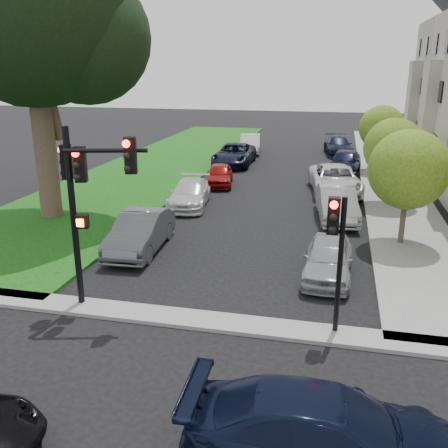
% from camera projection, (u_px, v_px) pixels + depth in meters
% --- Properties ---
extents(ground, '(140.00, 140.00, 0.00)m').
position_uv_depth(ground, '(179.00, 361.00, 12.34)').
color(ground, black).
rests_on(ground, ground).
extents(grass_strip, '(8.00, 44.00, 0.12)m').
position_uv_depth(grass_strip, '(163.00, 164.00, 36.52)').
color(grass_strip, black).
rests_on(grass_strip, ground).
extents(sidewalk_right, '(3.50, 44.00, 0.12)m').
position_uv_depth(sidewalk_right, '(387.00, 174.00, 33.15)').
color(sidewalk_right, gray).
rests_on(sidewalk_right, ground).
extents(sidewalk_cross, '(60.00, 1.00, 0.12)m').
position_uv_depth(sidewalk_cross, '(200.00, 320.00, 14.18)').
color(sidewalk_cross, gray).
rests_on(sidewalk_cross, ground).
extents(eucalyptus, '(9.72, 8.82, 13.77)m').
position_uv_depth(eucalyptus, '(28.00, 4.00, 20.97)').
color(eucalyptus, '#39261C').
rests_on(eucalyptus, ground).
extents(small_tree_a, '(3.12, 3.12, 4.68)m').
position_uv_depth(small_tree_a, '(409.00, 170.00, 19.31)').
color(small_tree_a, '#39261C').
rests_on(small_tree_a, ground).
extents(small_tree_b, '(3.00, 3.00, 4.50)m').
position_uv_depth(small_tree_b, '(394.00, 148.00, 24.98)').
color(small_tree_b, '#39261C').
rests_on(small_tree_b, ground).
extents(small_tree_c, '(2.98, 2.98, 4.47)m').
position_uv_depth(small_tree_c, '(382.00, 128.00, 33.09)').
color(small_tree_c, '#39261C').
rests_on(small_tree_c, ground).
extents(traffic_signal_main, '(2.64, 0.80, 5.40)m').
position_uv_depth(traffic_signal_main, '(85.00, 187.00, 14.00)').
color(traffic_signal_main, black).
rests_on(traffic_signal_main, ground).
extents(traffic_signal_secondary, '(0.48, 0.39, 3.85)m').
position_uv_depth(traffic_signal_secondary, '(336.00, 241.00, 12.78)').
color(traffic_signal_secondary, black).
rests_on(traffic_signal_secondary, ground).
extents(car_cross_far, '(5.28, 2.28, 1.51)m').
position_uv_depth(car_cross_far, '(328.00, 434.00, 8.82)').
color(car_cross_far, black).
rests_on(car_cross_far, ground).
extents(car_parked_0, '(1.71, 4.01, 1.35)m').
position_uv_depth(car_parked_0, '(328.00, 259.00, 17.01)').
color(car_parked_0, '#999BA0').
rests_on(car_parked_0, ground).
extents(car_parked_1, '(2.20, 4.87, 1.55)m').
position_uv_depth(car_parked_1, '(337.00, 204.00, 23.34)').
color(car_parked_1, '#999BA0').
rests_on(car_parked_1, ground).
extents(car_parked_2, '(3.43, 5.94, 1.56)m').
position_uv_depth(car_parked_2, '(335.00, 180.00, 28.23)').
color(car_parked_2, silver).
rests_on(car_parked_2, ground).
extents(car_parked_3, '(2.43, 4.84, 1.58)m').
position_uv_depth(car_parked_3, '(345.00, 162.00, 33.37)').
color(car_parked_3, black).
rests_on(car_parked_3, ground).
extents(car_parked_4, '(2.62, 5.16, 1.44)m').
position_uv_depth(car_parked_4, '(338.00, 146.00, 40.40)').
color(car_parked_4, black).
rests_on(car_parked_4, ground).
extents(car_parked_5, '(1.91, 4.73, 1.53)m').
position_uv_depth(car_parked_5, '(140.00, 232.00, 19.45)').
color(car_parked_5, '#3F4247').
rests_on(car_parked_5, ground).
extents(car_parked_6, '(2.44, 4.74, 1.32)m').
position_uv_depth(car_parked_6, '(190.00, 194.00, 25.66)').
color(car_parked_6, silver).
rests_on(car_parked_6, ground).
extents(car_parked_7, '(2.16, 4.00, 1.29)m').
position_uv_depth(car_parked_7, '(220.00, 175.00, 30.10)').
color(car_parked_7, maroon).
rests_on(car_parked_7, ground).
extents(car_parked_8, '(2.72, 5.64, 1.55)m').
position_uv_depth(car_parked_8, '(234.00, 154.00, 36.12)').
color(car_parked_8, black).
rests_on(car_parked_8, ground).
extents(car_parked_9, '(2.28, 4.73, 1.50)m').
position_uv_depth(car_parked_9, '(250.00, 144.00, 41.24)').
color(car_parked_9, silver).
rests_on(car_parked_9, ground).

